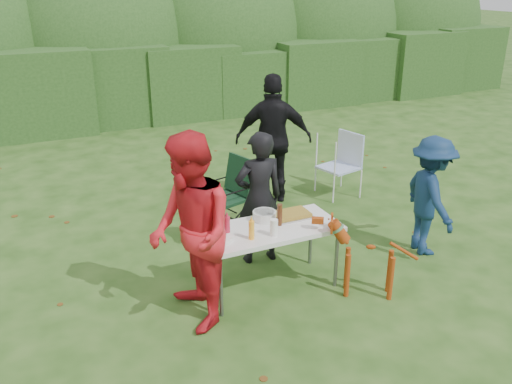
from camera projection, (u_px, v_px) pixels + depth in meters
name	position (u px, v px, depth m)	size (l,w,h in m)	color
ground	(277.00, 298.00, 5.83)	(80.00, 80.00, 0.00)	#1E4211
hedge_row	(117.00, 87.00, 12.23)	(22.00, 1.40, 1.70)	#23471C
shrub_backdrop	(101.00, 45.00, 13.29)	(20.00, 2.60, 3.20)	#3D6628
folding_table	(270.00, 232.00, 5.78)	(1.50, 0.70, 0.74)	silver
person_cook	(259.00, 198.00, 6.32)	(0.59, 0.39, 1.62)	black
person_red_jacket	(191.00, 234.00, 5.10)	(0.95, 0.74, 1.95)	red
person_black_puffy	(274.00, 139.00, 8.01)	(1.13, 0.47, 1.93)	black
child	(430.00, 196.00, 6.55)	(0.96, 0.55, 1.49)	#112A4C
dog	(370.00, 258.00, 5.75)	(0.91, 0.36, 0.87)	#8F360E
camping_chair	(227.00, 194.00, 7.30)	(0.61, 0.61, 0.97)	black
lawn_chair	(339.00, 165.00, 8.38)	(0.58, 0.58, 0.98)	#5277C9
food_tray	(291.00, 216.00, 5.99)	(0.45, 0.30, 0.02)	#B7B7BA
focaccia_bread	(291.00, 214.00, 5.98)	(0.40, 0.26, 0.04)	olive
mustard_bottle	(252.00, 230.00, 5.47)	(0.06, 0.06, 0.20)	#FFAB28
ketchup_bottle	(227.00, 227.00, 5.51)	(0.06, 0.06, 0.22)	#B61F3A
beer_bottle	(280.00, 215.00, 5.76)	(0.06, 0.06, 0.24)	#47230F
paper_towel_roll	(211.00, 220.00, 5.63)	(0.12, 0.12, 0.26)	white
cup_stack	(274.00, 228.00, 5.54)	(0.08, 0.08, 0.18)	white
pasta_bowl	(264.00, 216.00, 5.91)	(0.26, 0.26, 0.10)	silver
plate_stack	(221.00, 238.00, 5.46)	(0.24, 0.24, 0.05)	white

